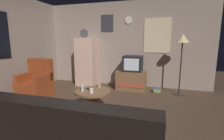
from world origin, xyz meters
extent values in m
plane|color=#4C3828|center=(0.00, 0.00, 0.00)|extent=(12.00, 12.00, 0.00)
cube|color=gray|center=(0.00, 2.45, 1.30)|extent=(5.20, 0.10, 2.60)
cube|color=beige|center=(0.99, 2.39, 1.56)|extent=(0.76, 0.02, 1.00)
cube|color=#333338|center=(-0.55, 2.39, 1.96)|extent=(0.40, 0.02, 0.52)
cylinder|color=silver|center=(0.13, 2.39, 2.03)|extent=(0.22, 0.03, 0.22)
cube|color=beige|center=(-1.13, 2.09, 0.75)|extent=(0.60, 0.60, 1.50)
cylinder|color=silver|center=(-0.91, 1.78, 0.95)|extent=(0.02, 0.02, 0.36)
cylinder|color=#4C4C51|center=(-1.18, 2.01, 1.64)|extent=(0.26, 0.04, 0.26)
cube|color=brown|center=(0.33, 1.97, 0.28)|extent=(0.84, 0.52, 0.56)
cube|color=#AD4733|center=(0.33, 1.71, 0.19)|extent=(0.76, 0.01, 0.13)
cube|color=black|center=(0.36, 1.97, 0.78)|extent=(0.54, 0.50, 0.44)
cube|color=silver|center=(0.36, 1.72, 0.78)|extent=(0.41, 0.01, 0.33)
cylinder|color=#332D28|center=(1.63, 1.85, 0.01)|extent=(0.24, 0.24, 0.02)
cylinder|color=#332D28|center=(1.63, 1.85, 0.70)|extent=(0.04, 0.04, 1.40)
cone|color=#F2D18C|center=(1.63, 1.85, 1.48)|extent=(0.32, 0.32, 0.22)
cylinder|color=brown|center=(-0.14, 0.22, 0.02)|extent=(0.72, 0.72, 0.04)
cylinder|color=brown|center=(-0.14, 0.22, 0.22)|extent=(0.24, 0.24, 0.40)
cylinder|color=brown|center=(-0.14, 0.22, 0.42)|extent=(0.72, 0.72, 0.04)
cylinder|color=silver|center=(-0.32, 0.12, 0.52)|extent=(0.05, 0.05, 0.15)
cylinder|color=silver|center=(-0.10, 0.06, 0.49)|extent=(0.08, 0.08, 0.09)
cylinder|color=tan|center=(-0.10, 0.45, 0.49)|extent=(0.08, 0.08, 0.09)
cube|color=black|center=(-0.23, 0.26, 0.45)|extent=(0.15, 0.12, 0.02)
cube|color=maroon|center=(-1.90, 0.60, 0.20)|extent=(0.68, 0.68, 0.40)
cube|color=maroon|center=(-1.90, 0.86, 0.68)|extent=(0.68, 0.16, 0.56)
cube|color=maroon|center=(-2.18, 0.60, 0.50)|extent=(0.12, 0.60, 0.20)
cube|color=maroon|center=(-1.62, 0.60, 0.50)|extent=(0.12, 0.60, 0.20)
cube|color=black|center=(0.34, -1.60, 0.66)|extent=(1.70, 0.20, 0.52)
cube|color=#465959|center=(1.07, 1.86, 0.01)|extent=(0.17, 0.16, 0.03)
cube|color=#A29D39|center=(1.07, 1.86, 0.04)|extent=(0.21, 0.16, 0.02)
cube|color=#95744B|center=(1.07, 1.86, 0.06)|extent=(0.19, 0.14, 0.02)
cube|color=#7DBF4B|center=(1.07, 1.86, 0.09)|extent=(0.18, 0.14, 0.03)
cube|color=#4A4C95|center=(1.07, 1.86, 0.11)|extent=(0.19, 0.12, 0.02)
camera|label=1|loc=(1.14, -2.70, 1.43)|focal=26.38mm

